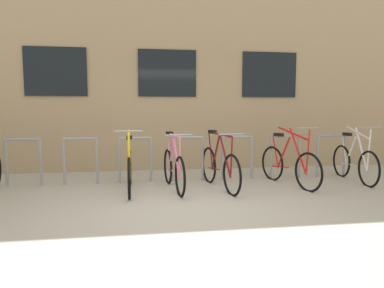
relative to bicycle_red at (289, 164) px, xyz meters
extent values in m
plane|color=#B2ADA0|center=(-2.09, -1.27, -0.38)|extent=(42.00, 42.00, 0.00)
cube|color=tan|center=(-2.09, 4.82, 2.84)|extent=(28.00, 5.78, 6.44)
cube|color=black|center=(-4.49, 1.91, 1.82)|extent=(1.30, 0.04, 1.04)
cube|color=black|center=(-2.09, 1.91, 1.82)|extent=(1.30, 0.04, 1.04)
cube|color=black|center=(0.31, 1.91, 1.82)|extent=(1.30, 0.04, 1.04)
cylinder|color=gray|center=(-5.10, 0.63, 0.05)|extent=(0.05, 0.05, 0.85)
cylinder|color=gray|center=(-4.51, 0.63, 0.05)|extent=(0.05, 0.05, 0.85)
cylinder|color=gray|center=(-4.80, 0.63, 0.47)|extent=(0.59, 0.05, 0.05)
cylinder|color=gray|center=(-4.10, 0.63, 0.05)|extent=(0.05, 0.05, 0.85)
cylinder|color=gray|center=(-3.51, 0.63, 0.05)|extent=(0.05, 0.05, 0.85)
cylinder|color=gray|center=(-3.80, 0.63, 0.47)|extent=(0.59, 0.05, 0.05)
cylinder|color=gray|center=(-3.10, 0.63, 0.05)|extent=(0.05, 0.05, 0.85)
cylinder|color=gray|center=(-2.51, 0.63, 0.05)|extent=(0.05, 0.05, 0.85)
cylinder|color=gray|center=(-2.80, 0.63, 0.47)|extent=(0.59, 0.05, 0.05)
cylinder|color=gray|center=(-2.10, 0.63, 0.05)|extent=(0.05, 0.05, 0.85)
cylinder|color=gray|center=(-1.51, 0.63, 0.05)|extent=(0.05, 0.05, 0.85)
cylinder|color=gray|center=(-1.80, 0.63, 0.47)|extent=(0.59, 0.05, 0.05)
cylinder|color=gray|center=(-1.10, 0.63, 0.05)|extent=(0.05, 0.05, 0.85)
cylinder|color=gray|center=(-0.51, 0.63, 0.05)|extent=(0.05, 0.05, 0.85)
cylinder|color=gray|center=(-0.80, 0.63, 0.47)|extent=(0.59, 0.05, 0.05)
cylinder|color=gray|center=(-0.10, 0.63, 0.05)|extent=(0.05, 0.05, 0.85)
cylinder|color=gray|center=(0.49, 0.63, 0.05)|extent=(0.05, 0.05, 0.85)
cylinder|color=gray|center=(0.20, 0.63, 0.47)|extent=(0.59, 0.05, 0.05)
cylinder|color=gray|center=(0.90, 0.63, 0.05)|extent=(0.05, 0.05, 0.85)
cylinder|color=gray|center=(1.49, 0.63, 0.05)|extent=(0.05, 0.05, 0.85)
cylinder|color=gray|center=(1.20, 0.63, 0.47)|extent=(0.59, 0.05, 0.05)
torus|color=black|center=(-0.12, 0.50, -0.06)|extent=(0.20, 0.68, 0.69)
torus|color=black|center=(0.12, -0.50, -0.06)|extent=(0.20, 0.68, 0.69)
cylinder|color=red|center=(0.06, -0.23, 0.28)|extent=(0.15, 0.49, 0.79)
cylinder|color=red|center=(-0.04, 0.16, 0.19)|extent=(0.12, 0.37, 0.62)
cylinder|color=red|center=(0.02, -0.06, 0.58)|extent=(0.23, 0.79, 0.21)
cylinder|color=red|center=(-0.06, 0.25, -0.08)|extent=(0.15, 0.51, 0.07)
cylinder|color=red|center=(-0.10, 0.41, 0.22)|extent=(0.07, 0.20, 0.56)
cylinder|color=red|center=(0.12, -0.48, 0.31)|extent=(0.05, 0.08, 0.73)
cube|color=black|center=(-0.08, 0.33, 0.53)|extent=(0.15, 0.22, 0.06)
cylinder|color=gray|center=(0.11, -0.45, 0.70)|extent=(0.43, 0.13, 0.03)
torus|color=black|center=(-1.41, 0.46, -0.05)|extent=(0.15, 0.69, 0.70)
torus|color=black|center=(-1.24, -0.59, -0.05)|extent=(0.15, 0.69, 0.70)
cylinder|color=maroon|center=(-1.29, -0.30, 0.24)|extent=(0.12, 0.51, 0.70)
cylinder|color=maroon|center=(-1.35, 0.11, 0.23)|extent=(0.10, 0.38, 0.69)
cylinder|color=maroon|center=(-1.31, -0.13, 0.57)|extent=(0.17, 0.83, 0.05)
cylinder|color=maroon|center=(-1.37, 0.20, -0.08)|extent=(0.11, 0.53, 0.07)
cylinder|color=maroon|center=(-1.40, 0.37, 0.26)|extent=(0.06, 0.20, 0.63)
cylinder|color=maroon|center=(-1.24, -0.56, 0.26)|extent=(0.04, 0.08, 0.64)
cube|color=black|center=(-1.38, 0.28, 0.60)|extent=(0.13, 0.21, 0.06)
cylinder|color=gray|center=(-1.25, -0.54, 0.61)|extent=(0.44, 0.10, 0.03)
torus|color=black|center=(1.44, 0.63, -0.06)|extent=(0.09, 0.68, 0.67)
torus|color=black|center=(1.37, -0.34, -0.06)|extent=(0.09, 0.68, 0.67)
cylinder|color=silver|center=(1.39, -0.07, 0.27)|extent=(0.07, 0.47, 0.79)
cylinder|color=silver|center=(1.41, 0.30, 0.18)|extent=(0.06, 0.34, 0.61)
cylinder|color=silver|center=(1.40, 0.08, 0.57)|extent=(0.09, 0.75, 0.21)
cylinder|color=silver|center=(1.42, 0.39, -0.09)|extent=(0.06, 0.49, 0.07)
cylinder|color=silver|center=(1.43, 0.54, 0.21)|extent=(0.04, 0.20, 0.55)
cylinder|color=silver|center=(1.37, -0.31, 0.30)|extent=(0.03, 0.08, 0.72)
cube|color=black|center=(1.42, 0.45, 0.51)|extent=(0.11, 0.21, 0.06)
cylinder|color=gray|center=(1.37, -0.29, 0.69)|extent=(0.44, 0.06, 0.03)
torus|color=black|center=(-2.90, 0.46, -0.07)|extent=(0.05, 0.67, 0.67)
torus|color=black|center=(-2.88, -0.53, -0.07)|extent=(0.05, 0.67, 0.67)
cylinder|color=yellow|center=(-2.88, -0.26, 0.26)|extent=(0.05, 0.48, 0.77)
cylinder|color=yellow|center=(-2.89, 0.12, 0.18)|extent=(0.04, 0.35, 0.61)
cylinder|color=yellow|center=(-2.89, -0.10, 0.56)|extent=(0.05, 0.77, 0.19)
cylinder|color=yellow|center=(-2.89, 0.21, -0.09)|extent=(0.03, 0.50, 0.07)
cylinder|color=yellow|center=(-2.90, 0.37, 0.21)|extent=(0.03, 0.20, 0.55)
cylinder|color=yellow|center=(-2.88, -0.50, 0.29)|extent=(0.03, 0.08, 0.71)
cube|color=black|center=(-2.89, 0.28, 0.51)|extent=(0.10, 0.20, 0.06)
cylinder|color=gray|center=(-2.88, -0.48, 0.67)|extent=(0.44, 0.03, 0.03)
torus|color=black|center=(-2.19, 0.50, -0.07)|extent=(0.12, 0.67, 0.67)
torus|color=black|center=(-2.07, -0.52, -0.07)|extent=(0.12, 0.67, 0.67)
cylinder|color=pink|center=(-2.11, -0.24, 0.23)|extent=(0.09, 0.49, 0.70)
cylinder|color=pink|center=(-2.15, 0.16, 0.21)|extent=(0.08, 0.36, 0.68)
cylinder|color=pink|center=(-2.13, -0.07, 0.56)|extent=(0.13, 0.79, 0.06)
cylinder|color=pink|center=(-2.16, 0.25, -0.09)|extent=(0.08, 0.51, 0.07)
cylinder|color=pink|center=(-2.18, 0.41, 0.24)|extent=(0.05, 0.20, 0.62)
cylinder|color=pink|center=(-2.08, -0.49, 0.25)|extent=(0.04, 0.08, 0.64)
cube|color=black|center=(-2.17, 0.32, 0.57)|extent=(0.12, 0.21, 0.06)
cylinder|color=gray|center=(-2.08, -0.47, 0.60)|extent=(0.44, 0.08, 0.03)
camera|label=1|loc=(-2.67, -5.89, 1.00)|focal=32.02mm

